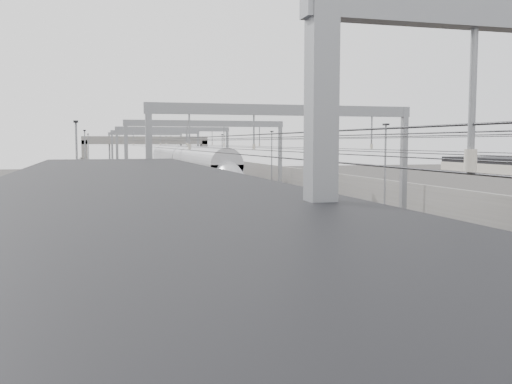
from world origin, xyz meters
TOP-DOWN VIEW (x-y plane):
  - platform_left at (-8.00, 45.00)m, footprint 4.00×120.00m
  - platform_right at (8.00, 45.00)m, footprint 4.00×120.00m
  - tracks at (0.00, 45.00)m, footprint 11.40×140.00m
  - overhead_line at (0.00, 51.62)m, footprint 13.00×140.00m
  - canopy_left at (-8.02, 2.99)m, footprint 4.40×30.00m
  - overbridge at (0.00, 100.00)m, footprint 22.00×2.20m
  - wall_left at (-11.20, 45.00)m, footprint 0.30×120.00m
  - wall_right at (11.20, 45.00)m, footprint 0.30×120.00m
  - train at (1.50, 61.64)m, footprint 2.74×49.92m
  - signal_green at (-5.20, 68.75)m, footprint 0.32×0.32m
  - signal_red_near at (3.20, 66.32)m, footprint 0.32×0.32m
  - signal_red_far at (5.40, 67.56)m, footprint 0.32×0.32m

SIDE VIEW (x-z plane):
  - tracks at x=0.00m, z-range -0.05..0.15m
  - platform_left at x=-8.00m, z-range 0.00..1.00m
  - platform_right at x=8.00m, z-range 0.00..1.00m
  - wall_left at x=-11.20m, z-range 0.00..3.20m
  - wall_right at x=11.20m, z-range 0.00..3.20m
  - train at x=1.50m, z-range -0.04..4.29m
  - signal_green at x=-5.20m, z-range 0.68..4.15m
  - signal_red_near at x=3.20m, z-range 0.68..4.15m
  - signal_red_far at x=5.40m, z-range 0.68..4.15m
  - canopy_left at x=-8.02m, z-range 2.97..7.21m
  - overbridge at x=0.00m, z-range 1.86..8.76m
  - overhead_line at x=0.00m, z-range 2.84..9.44m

